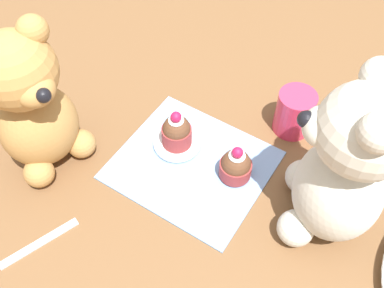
% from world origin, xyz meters
% --- Properties ---
extents(ground_plane, '(4.00, 4.00, 0.00)m').
position_xyz_m(ground_plane, '(0.00, 0.00, 0.00)').
color(ground_plane, brown).
extents(knitted_placemat, '(0.21, 0.23, 0.01)m').
position_xyz_m(knitted_placemat, '(0.00, 0.00, 0.00)').
color(knitted_placemat, '#7A9ED1').
rests_on(knitted_placemat, ground_plane).
extents(teddy_bear_cream, '(0.16, 0.16, 0.27)m').
position_xyz_m(teddy_bear_cream, '(-0.03, 0.21, 0.13)').
color(teddy_bear_cream, beige).
rests_on(teddy_bear_cream, ground_plane).
extents(teddy_bear_tan, '(0.14, 0.14, 0.25)m').
position_xyz_m(teddy_bear_tan, '(0.10, -0.20, 0.12)').
color(teddy_bear_tan, '#B78447').
rests_on(teddy_bear_tan, ground_plane).
extents(cupcake_near_cream_bear, '(0.05, 0.05, 0.06)m').
position_xyz_m(cupcake_near_cream_bear, '(-0.02, 0.07, 0.03)').
color(cupcake_near_cream_bear, '#993333').
rests_on(cupcake_near_cream_bear, knitted_placemat).
extents(saucer_plate, '(0.08, 0.08, 0.01)m').
position_xyz_m(saucer_plate, '(-0.02, -0.04, 0.01)').
color(saucer_plate, silver).
rests_on(saucer_plate, knitted_placemat).
extents(cupcake_near_tan_bear, '(0.05, 0.05, 0.07)m').
position_xyz_m(cupcake_near_tan_bear, '(-0.02, -0.04, 0.04)').
color(cupcake_near_tan_bear, '#993333').
rests_on(cupcake_near_tan_bear, saucer_plate).
extents(juice_glass, '(0.06, 0.06, 0.08)m').
position_xyz_m(juice_glass, '(-0.16, 0.10, 0.04)').
color(juice_glass, '#DB3356').
rests_on(juice_glass, ground_plane).
extents(teaspoon, '(0.11, 0.05, 0.01)m').
position_xyz_m(teaspoon, '(0.23, -0.11, 0.00)').
color(teaspoon, silver).
rests_on(teaspoon, ground_plane).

